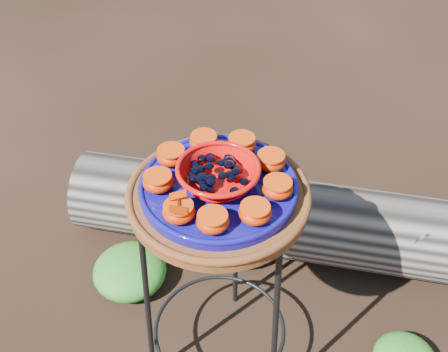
% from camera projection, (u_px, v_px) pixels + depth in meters
% --- Properties ---
extents(plant_stand, '(0.44, 0.44, 0.70)m').
position_uv_depth(plant_stand, '(219.00, 289.00, 1.60)').
color(plant_stand, black).
rests_on(plant_stand, ground).
extents(terracotta_saucer, '(0.44, 0.44, 0.04)m').
position_uv_depth(terracotta_saucer, '(218.00, 197.00, 1.36)').
color(terracotta_saucer, '#542E15').
rests_on(terracotta_saucer, plant_stand).
extents(cobalt_plate, '(0.38, 0.38, 0.03)m').
position_uv_depth(cobalt_plate, '(218.00, 188.00, 1.34)').
color(cobalt_plate, '#07045F').
rests_on(cobalt_plate, terracotta_saucer).
extents(red_bowl, '(0.19, 0.19, 0.05)m').
position_uv_depth(red_bowl, '(218.00, 176.00, 1.31)').
color(red_bowl, red).
rests_on(red_bowl, cobalt_plate).
extents(glass_gems, '(0.15, 0.15, 0.03)m').
position_uv_depth(glass_gems, '(218.00, 163.00, 1.29)').
color(glass_gems, black).
rests_on(glass_gems, red_bowl).
extents(orange_half_0, '(0.07, 0.07, 0.04)m').
position_uv_depth(orange_half_0, '(179.00, 212.00, 1.23)').
color(orange_half_0, '#AF1100').
rests_on(orange_half_0, cobalt_plate).
extents(orange_half_1, '(0.07, 0.07, 0.04)m').
position_uv_depth(orange_half_1, '(213.00, 221.00, 1.21)').
color(orange_half_1, '#AF1100').
rests_on(orange_half_1, cobalt_plate).
extents(orange_half_2, '(0.07, 0.07, 0.04)m').
position_uv_depth(orange_half_2, '(255.00, 213.00, 1.23)').
color(orange_half_2, '#AF1100').
rests_on(orange_half_2, cobalt_plate).
extents(orange_half_3, '(0.07, 0.07, 0.04)m').
position_uv_depth(orange_half_3, '(277.00, 188.00, 1.29)').
color(orange_half_3, '#AF1100').
rests_on(orange_half_3, cobalt_plate).
extents(orange_half_4, '(0.07, 0.07, 0.04)m').
position_uv_depth(orange_half_4, '(271.00, 161.00, 1.36)').
color(orange_half_4, '#AF1100').
rests_on(orange_half_4, cobalt_plate).
extents(orange_half_5, '(0.07, 0.07, 0.04)m').
position_uv_depth(orange_half_5, '(242.00, 144.00, 1.41)').
color(orange_half_5, '#AF1100').
rests_on(orange_half_5, cobalt_plate).
extents(orange_half_6, '(0.07, 0.07, 0.04)m').
position_uv_depth(orange_half_6, '(204.00, 142.00, 1.42)').
color(orange_half_6, '#AF1100').
rests_on(orange_half_6, cobalt_plate).
extents(orange_half_7, '(0.07, 0.07, 0.04)m').
position_uv_depth(orange_half_7, '(171.00, 156.00, 1.37)').
color(orange_half_7, '#AF1100').
rests_on(orange_half_7, cobalt_plate).
extents(orange_half_8, '(0.07, 0.07, 0.04)m').
position_uv_depth(orange_half_8, '(158.00, 182.00, 1.31)').
color(orange_half_8, '#AF1100').
rests_on(orange_half_8, cobalt_plate).
extents(butterfly, '(0.10, 0.08, 0.01)m').
position_uv_depth(butterfly, '(178.00, 203.00, 1.21)').
color(butterfly, '#BA2B00').
rests_on(butterfly, orange_half_0).
extents(driftwood_log, '(1.61, 0.48, 0.30)m').
position_uv_depth(driftwood_log, '(286.00, 218.00, 2.09)').
color(driftwood_log, black).
rests_on(driftwood_log, ground).
extents(foliage_left, '(0.26, 0.26, 0.13)m').
position_uv_depth(foliage_left, '(130.00, 270.00, 2.01)').
color(foliage_left, '#236F26').
rests_on(foliage_left, ground).
extents(foliage_back, '(0.31, 0.31, 0.15)m').
position_uv_depth(foliage_back, '(239.00, 233.00, 2.13)').
color(foliage_back, '#236F26').
rests_on(foliage_back, ground).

